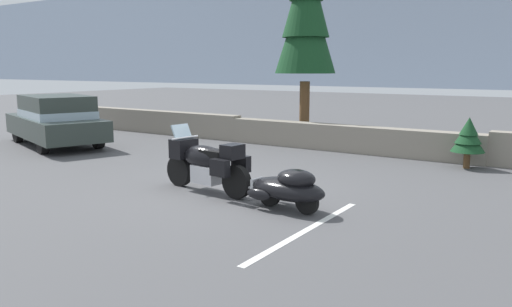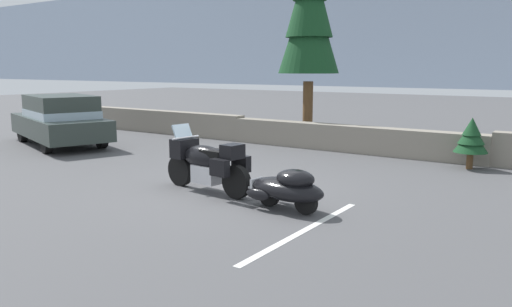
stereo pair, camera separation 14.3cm
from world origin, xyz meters
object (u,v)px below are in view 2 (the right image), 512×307
pine_tree_tall (310,8)px  suv_at_left_edge (60,119)px  car_shaped_trailer (287,188)px  touring_motorcycle (206,162)px

pine_tree_tall → suv_at_left_edge: bearing=-140.0°
car_shaped_trailer → pine_tree_tall: pine_tree_tall is taller
suv_at_left_edge → touring_motorcycle: bearing=-15.0°
car_shaped_trailer → suv_at_left_edge: size_ratio=0.43×
touring_motorcycle → car_shaped_trailer: bearing=-6.9°
pine_tree_tall → car_shaped_trailer: bearing=-63.7°
car_shaped_trailer → pine_tree_tall: (-3.76, 7.62, 4.03)m
touring_motorcycle → pine_tree_tall: 8.48m
suv_at_left_edge → pine_tree_tall: (6.25, 5.24, 3.60)m
car_shaped_trailer → suv_at_left_edge: 10.30m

